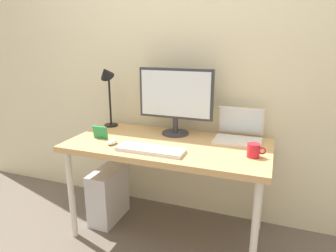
{
  "coord_description": "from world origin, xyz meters",
  "views": [
    {
      "loc": [
        0.67,
        -1.82,
        1.38
      ],
      "look_at": [
        0.0,
        0.0,
        0.83
      ],
      "focal_mm": 31.75,
      "sensor_mm": 36.0,
      "label": 1
    }
  ],
  "objects_px": {
    "desk_lamp": "(107,82)",
    "keyboard": "(150,150)",
    "monitor": "(176,98)",
    "photo_frame": "(100,132)",
    "desk": "(168,151)",
    "coffee_mug": "(254,150)",
    "mouse": "(112,142)",
    "laptop": "(239,132)",
    "computer_tower": "(108,195)"
  },
  "relations": [
    {
      "from": "desk_lamp",
      "to": "keyboard",
      "type": "height_order",
      "value": "desk_lamp"
    },
    {
      "from": "monitor",
      "to": "photo_frame",
      "type": "xyz_separation_m",
      "value": [
        -0.47,
        -0.29,
        -0.23
      ]
    },
    {
      "from": "desk",
      "to": "coffee_mug",
      "type": "height_order",
      "value": "coffee_mug"
    },
    {
      "from": "keyboard",
      "to": "mouse",
      "type": "distance_m",
      "value": 0.3
    },
    {
      "from": "laptop",
      "to": "mouse",
      "type": "xyz_separation_m",
      "value": [
        -0.79,
        -0.39,
        -0.04
      ]
    },
    {
      "from": "mouse",
      "to": "computer_tower",
      "type": "height_order",
      "value": "mouse"
    },
    {
      "from": "mouse",
      "to": "photo_frame",
      "type": "distance_m",
      "value": 0.16
    },
    {
      "from": "mouse",
      "to": "coffee_mug",
      "type": "distance_m",
      "value": 0.93
    },
    {
      "from": "coffee_mug",
      "to": "mouse",
      "type": "bearing_deg",
      "value": -174.26
    },
    {
      "from": "keyboard",
      "to": "computer_tower",
      "type": "relative_size",
      "value": 1.05
    },
    {
      "from": "mouse",
      "to": "laptop",
      "type": "bearing_deg",
      "value": 25.94
    },
    {
      "from": "keyboard",
      "to": "mouse",
      "type": "bearing_deg",
      "value": 172.92
    },
    {
      "from": "keyboard",
      "to": "laptop",
      "type": "bearing_deg",
      "value": 40.58
    },
    {
      "from": "coffee_mug",
      "to": "photo_frame",
      "type": "bearing_deg",
      "value": -179.21
    },
    {
      "from": "desk_lamp",
      "to": "coffee_mug",
      "type": "distance_m",
      "value": 1.24
    },
    {
      "from": "coffee_mug",
      "to": "computer_tower",
      "type": "bearing_deg",
      "value": 175.99
    },
    {
      "from": "desk",
      "to": "monitor",
      "type": "xyz_separation_m",
      "value": [
        -0.02,
        0.21,
        0.34
      ]
    },
    {
      "from": "desk_lamp",
      "to": "keyboard",
      "type": "xyz_separation_m",
      "value": [
        0.54,
        -0.41,
        -0.35
      ]
    },
    {
      "from": "keyboard",
      "to": "mouse",
      "type": "relative_size",
      "value": 4.89
    },
    {
      "from": "keyboard",
      "to": "photo_frame",
      "type": "bearing_deg",
      "value": 165.37
    },
    {
      "from": "monitor",
      "to": "desk_lamp",
      "type": "distance_m",
      "value": 0.58
    },
    {
      "from": "desk",
      "to": "computer_tower",
      "type": "height_order",
      "value": "desk"
    },
    {
      "from": "desk",
      "to": "laptop",
      "type": "relative_size",
      "value": 4.31
    },
    {
      "from": "keyboard",
      "to": "computer_tower",
      "type": "height_order",
      "value": "keyboard"
    },
    {
      "from": "mouse",
      "to": "coffee_mug",
      "type": "relative_size",
      "value": 0.81
    },
    {
      "from": "photo_frame",
      "to": "computer_tower",
      "type": "bearing_deg",
      "value": 104.49
    },
    {
      "from": "keyboard",
      "to": "computer_tower",
      "type": "bearing_deg",
      "value": 156.08
    },
    {
      "from": "desk",
      "to": "desk_lamp",
      "type": "bearing_deg",
      "value": 160.61
    },
    {
      "from": "desk",
      "to": "mouse",
      "type": "relative_size",
      "value": 15.32
    },
    {
      "from": "photo_frame",
      "to": "computer_tower",
      "type": "height_order",
      "value": "photo_frame"
    },
    {
      "from": "laptop",
      "to": "computer_tower",
      "type": "bearing_deg",
      "value": -167.2
    },
    {
      "from": "laptop",
      "to": "coffee_mug",
      "type": "height_order",
      "value": "laptop"
    },
    {
      "from": "monitor",
      "to": "computer_tower",
      "type": "bearing_deg",
      "value": -157.94
    },
    {
      "from": "coffee_mug",
      "to": "desk",
      "type": "bearing_deg",
      "value": 173.16
    },
    {
      "from": "photo_frame",
      "to": "mouse",
      "type": "bearing_deg",
      "value": -28.95
    },
    {
      "from": "photo_frame",
      "to": "monitor",
      "type": "bearing_deg",
      "value": 31.78
    },
    {
      "from": "monitor",
      "to": "keyboard",
      "type": "relative_size",
      "value": 1.27
    },
    {
      "from": "monitor",
      "to": "laptop",
      "type": "height_order",
      "value": "monitor"
    },
    {
      "from": "desk_lamp",
      "to": "computer_tower",
      "type": "distance_m",
      "value": 0.89
    },
    {
      "from": "desk",
      "to": "coffee_mug",
      "type": "distance_m",
      "value": 0.59
    },
    {
      "from": "desk",
      "to": "computer_tower",
      "type": "distance_m",
      "value": 0.67
    },
    {
      "from": "mouse",
      "to": "computer_tower",
      "type": "xyz_separation_m",
      "value": [
        -0.16,
        0.17,
        -0.52
      ]
    },
    {
      "from": "desk",
      "to": "computer_tower",
      "type": "xyz_separation_m",
      "value": [
        -0.51,
        0.01,
        -0.44
      ]
    },
    {
      "from": "desk",
      "to": "mouse",
      "type": "bearing_deg",
      "value": -154.94
    },
    {
      "from": "monitor",
      "to": "keyboard",
      "type": "bearing_deg",
      "value": -93.9
    },
    {
      "from": "mouse",
      "to": "photo_frame",
      "type": "relative_size",
      "value": 0.82
    },
    {
      "from": "laptop",
      "to": "photo_frame",
      "type": "height_order",
      "value": "laptop"
    },
    {
      "from": "laptop",
      "to": "coffee_mug",
      "type": "bearing_deg",
      "value": -66.84
    },
    {
      "from": "desk",
      "to": "keyboard",
      "type": "relative_size",
      "value": 3.13
    },
    {
      "from": "monitor",
      "to": "mouse",
      "type": "xyz_separation_m",
      "value": [
        -0.33,
        -0.37,
        -0.26
      ]
    }
  ]
}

